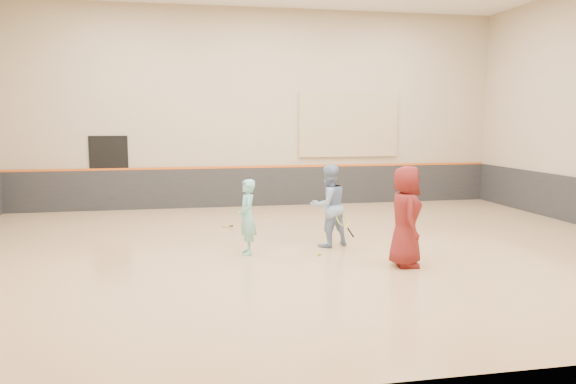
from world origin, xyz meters
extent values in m
cube|color=tan|center=(0.00, 0.00, -0.10)|extent=(15.00, 12.00, 0.20)
cube|color=tan|center=(0.00, 6.01, 3.00)|extent=(15.00, 0.02, 6.00)
cube|color=tan|center=(0.00, -6.01, 3.00)|extent=(15.00, 0.02, 6.00)
cube|color=#232326|center=(0.00, 5.97, 0.60)|extent=(14.90, 0.04, 1.20)
cube|color=#D85914|center=(0.00, 5.96, 1.22)|extent=(14.90, 0.03, 0.06)
cube|color=tan|center=(2.80, 5.95, 2.50)|extent=(3.20, 0.08, 2.00)
cube|color=black|center=(-4.50, 5.98, 1.10)|extent=(1.10, 0.05, 2.20)
imported|color=#7AD3D3|center=(-1.20, -0.21, 0.75)|extent=(0.36, 0.55, 1.50)
imported|color=#829CC9|center=(0.57, 0.17, 0.87)|extent=(1.01, 0.89, 1.74)
imported|color=maroon|center=(1.52, -1.68, 0.92)|extent=(0.75, 1.00, 1.85)
sphere|color=#B2CF30|center=(0.17, -0.64, 0.03)|extent=(0.07, 0.07, 0.07)
sphere|color=#C3D130|center=(1.61, -1.76, 1.16)|extent=(0.07, 0.07, 0.07)
sphere|color=#D0EF37|center=(-0.17, 3.85, 0.03)|extent=(0.07, 0.07, 0.07)
camera|label=1|loc=(-2.54, -11.12, 2.68)|focal=35.00mm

